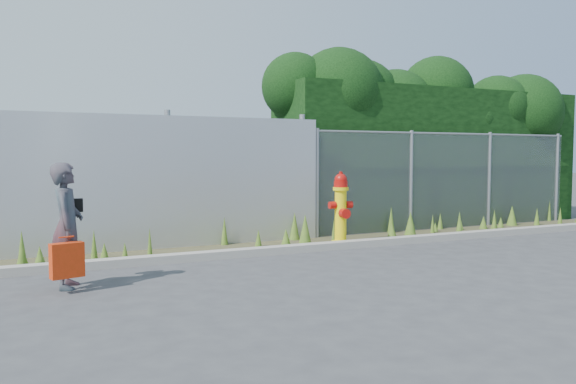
% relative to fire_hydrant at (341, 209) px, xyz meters
% --- Properties ---
extents(ground, '(80.00, 80.00, 0.00)m').
position_rel_fire_hydrant_xyz_m(ground, '(-1.06, -2.14, -0.62)').
color(ground, '#39393B').
rests_on(ground, ground).
extents(curb, '(16.00, 0.22, 0.12)m').
position_rel_fire_hydrant_xyz_m(curb, '(-1.06, -0.34, -0.56)').
color(curb, gray).
rests_on(curb, ground).
extents(weed_strip, '(16.00, 1.27, 0.55)m').
position_rel_fire_hydrant_xyz_m(weed_strip, '(-0.80, 0.27, -0.48)').
color(weed_strip, '#3E3A23').
rests_on(weed_strip, ground).
extents(corrugated_fence, '(8.50, 0.21, 2.30)m').
position_rel_fire_hydrant_xyz_m(corrugated_fence, '(-4.30, 0.86, 0.49)').
color(corrugated_fence, '#B2B3BA').
rests_on(corrugated_fence, ground).
extents(chainlink_fence, '(6.50, 0.07, 2.05)m').
position_rel_fire_hydrant_xyz_m(chainlink_fence, '(3.19, 0.86, 0.41)').
color(chainlink_fence, gray).
rests_on(chainlink_fence, ground).
extents(hedge, '(7.69, 2.19, 3.80)m').
position_rel_fire_hydrant_xyz_m(hedge, '(3.31, 1.87, 1.51)').
color(hedge, black).
rests_on(hedge, ground).
extents(fire_hydrant, '(0.43, 0.38, 1.27)m').
position_rel_fire_hydrant_xyz_m(fire_hydrant, '(0.00, 0.00, 0.00)').
color(fire_hydrant, yellow).
rests_on(fire_hydrant, ground).
extents(woman, '(0.45, 0.60, 1.47)m').
position_rel_fire_hydrant_xyz_m(woman, '(-4.49, -1.37, 0.12)').
color(woman, '#0F5761').
rests_on(woman, ground).
extents(red_tote_bag, '(0.36, 0.13, 0.47)m').
position_rel_fire_hydrant_xyz_m(red_tote_bag, '(-4.52, -1.65, -0.24)').
color(red_tote_bag, '#BD2E0A').
extents(black_shoulder_bag, '(0.22, 0.09, 0.16)m').
position_rel_fire_hydrant_xyz_m(black_shoulder_bag, '(-4.40, -1.13, 0.33)').
color(black_shoulder_bag, black).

